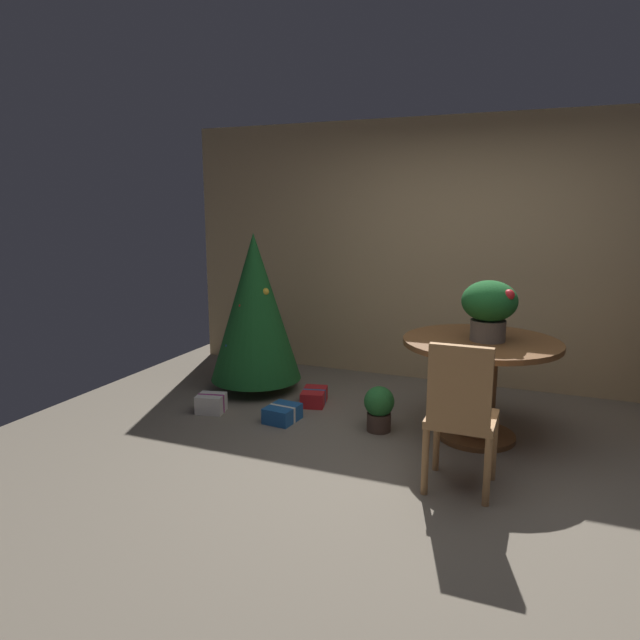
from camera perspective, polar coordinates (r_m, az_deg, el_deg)
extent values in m
plane|color=#756B5B|center=(4.03, 9.40, -14.79)|extent=(6.60, 6.60, 0.00)
cube|color=tan|center=(5.81, 14.76, 6.38)|extent=(6.00, 0.10, 2.60)
cylinder|color=brown|center=(4.68, 15.24, -10.99)|extent=(0.59, 0.59, 0.04)
cylinder|color=brown|center=(4.55, 15.49, -6.68)|extent=(0.26, 0.26, 0.70)
cylinder|color=brown|center=(4.45, 15.74, -2.15)|extent=(1.16, 1.16, 0.04)
cylinder|color=#665B51|center=(4.42, 16.32, -0.98)|extent=(0.26, 0.26, 0.15)
ellipsoid|color=#195623|center=(4.38, 16.48, 1.82)|extent=(0.40, 0.40, 0.30)
sphere|color=red|center=(4.37, 15.37, 2.34)|extent=(0.08, 0.08, 0.08)
sphere|color=red|center=(4.38, 18.27, 2.28)|extent=(0.07, 0.07, 0.07)
sphere|color=red|center=(4.27, 18.26, 2.38)|extent=(0.08, 0.08, 0.08)
sphere|color=red|center=(4.24, 16.55, 2.50)|extent=(0.05, 0.05, 0.05)
cylinder|color=#B27F4C|center=(4.02, 11.49, -11.58)|extent=(0.04, 0.04, 0.43)
cylinder|color=#B27F4C|center=(3.98, 16.85, -12.12)|extent=(0.04, 0.04, 0.43)
cylinder|color=#B27F4C|center=(3.70, 10.39, -13.65)|extent=(0.04, 0.04, 0.43)
cylinder|color=#B27F4C|center=(3.65, 16.26, -14.27)|extent=(0.04, 0.04, 0.43)
cube|color=#B27F4C|center=(3.74, 13.92, -9.51)|extent=(0.41, 0.40, 0.05)
cube|color=#B27F4C|center=(3.49, 13.70, -6.37)|extent=(0.37, 0.05, 0.49)
cylinder|color=brown|center=(5.64, -6.32, -6.32)|extent=(0.10, 0.10, 0.12)
cone|color=#195623|center=(5.46, -6.49, 1.29)|extent=(0.86, 0.86, 1.39)
sphere|color=red|center=(5.53, -3.48, -1.99)|extent=(0.06, 0.06, 0.06)
sphere|color=red|center=(5.33, -7.80, 1.39)|extent=(0.06, 0.06, 0.06)
sphere|color=silver|center=(5.52, -3.28, -2.28)|extent=(0.05, 0.05, 0.05)
sphere|color=gold|center=(5.32, -5.44, 2.82)|extent=(0.07, 0.07, 0.07)
sphere|color=#2D51A8|center=(5.39, -9.08, -2.57)|extent=(0.06, 0.06, 0.06)
sphere|color=#2D51A8|center=(5.68, -5.40, 0.56)|extent=(0.05, 0.05, 0.05)
cube|color=red|center=(5.23, -0.60, -7.63)|extent=(0.27, 0.35, 0.13)
cube|color=#1E569E|center=(5.23, -0.60, -7.63)|extent=(0.21, 0.08, 0.13)
cube|color=#1E569E|center=(4.84, -3.75, -9.24)|extent=(0.26, 0.31, 0.13)
cube|color=silver|center=(4.84, -3.75, -9.24)|extent=(0.24, 0.05, 0.13)
cube|color=silver|center=(5.11, -10.75, -8.13)|extent=(0.27, 0.25, 0.16)
cube|color=#9E287A|center=(5.11, -10.75, -8.13)|extent=(0.23, 0.08, 0.16)
cylinder|color=#4C382D|center=(4.66, 5.85, -10.01)|extent=(0.19, 0.19, 0.15)
sphere|color=#287533|center=(4.60, 5.90, -8.04)|extent=(0.24, 0.24, 0.24)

